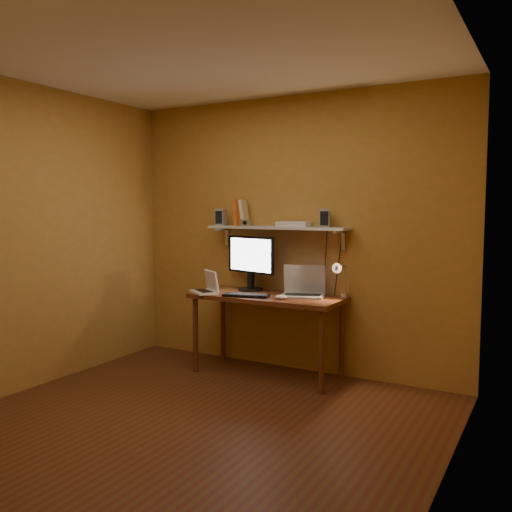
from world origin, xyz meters
The scene contains 14 objects.
room centered at (0.00, 0.00, 1.30)m, with size 3.44×3.24×2.64m.
desk centered at (-0.09, 1.28, 0.66)m, with size 1.40×0.60×0.75m.
wall_shelf centered at (-0.09, 1.47, 1.36)m, with size 1.40×0.25×0.21m.
monitor centered at (-0.37, 1.46, 1.04)m, with size 0.57×0.30×0.53m.
laptop centered at (0.22, 1.38, 0.82)m, with size 0.44×0.36×0.28m.
netbook centered at (-0.65, 1.12, 0.81)m, with size 0.34×0.32×0.21m.
keyboard centered at (-0.22, 1.11, 0.76)m, with size 0.42×0.14×0.02m, color black.
mouse centered at (0.12, 1.13, 0.77)m, with size 0.11×0.07×0.04m, color white.
desk_lamp centered at (0.57, 1.41, 0.96)m, with size 0.09×0.23×0.38m.
speaker_left centered at (-0.72, 1.47, 1.46)m, with size 0.09×0.09×0.16m, color #93969B.
speaker_right centered at (0.38, 1.48, 1.46)m, with size 0.09×0.09×0.16m, color #93969B.
books centered at (-0.49, 1.48, 1.50)m, with size 0.16×0.18×0.25m.
shelf_camera centered at (-0.40, 1.41, 1.41)m, with size 0.11×0.06×0.06m.
router centered at (0.08, 1.46, 1.40)m, with size 0.29×0.19×0.05m, color white.
Camera 1 is at (2.22, -3.07, 1.55)m, focal length 38.00 mm.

